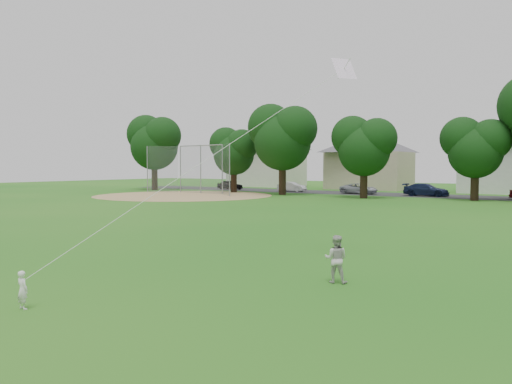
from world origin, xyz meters
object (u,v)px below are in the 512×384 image
Objects in this scene: older_boy at (336,259)px; baseball_backstop at (197,169)px; kite at (215,154)px; toddler at (22,290)px.

baseball_backstop is (-30.91, 29.15, 2.01)m from older_boy.
kite is at bearing 10.43° from older_boy.
older_boy is 4.16m from kite.
older_boy reaches higher than toddler.
kite reaches higher than older_boy.
older_boy is at bearing 27.86° from kite.
older_boy is 42.53m from baseball_backstop.
kite reaches higher than baseball_backstop.
baseball_backstop reaches higher than older_boy.
toddler is at bearing -109.08° from kite.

